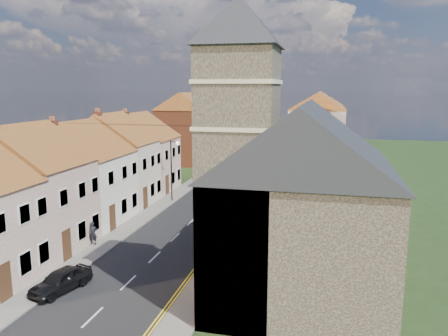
# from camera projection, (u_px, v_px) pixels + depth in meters

# --- Properties ---
(ground) EXTENTS (160.00, 160.00, 0.00)m
(ground) POSITION_uv_depth(u_px,v_px,m) (112.00, 299.00, 23.58)
(ground) COLOR #2A441D
(ground) RESTS_ON ground
(road) EXTENTS (7.00, 90.00, 0.02)m
(road) POSITION_uv_depth(u_px,v_px,m) (232.00, 182.00, 52.26)
(road) COLOR black
(road) RESTS_ON ground
(pavement_left) EXTENTS (1.80, 90.00, 0.12)m
(pavement_left) POSITION_uv_depth(u_px,v_px,m) (197.00, 180.00, 53.26)
(pavement_left) COLOR slate
(pavement_left) RESTS_ON ground
(pavement_right) EXTENTS (1.80, 90.00, 0.12)m
(pavement_right) POSITION_uv_depth(u_px,v_px,m) (268.00, 184.00, 51.25)
(pavement_right) COLOR slate
(pavement_right) RESTS_ON ground
(church) EXTENTS (11.25, 14.25, 15.20)m
(church) POSITION_uv_depth(u_px,v_px,m) (294.00, 189.00, 23.54)
(church) COLOR #302822
(church) RESTS_ON ground
(cottage_r_tudor) EXTENTS (8.30, 5.20, 9.00)m
(cottage_r_tudor) POSITION_uv_depth(u_px,v_px,m) (302.00, 179.00, 32.78)
(cottage_r_tudor) COLOR beige
(cottage_r_tudor) RESTS_ON ground
(cottage_r_white_near) EXTENTS (8.30, 6.00, 9.00)m
(cottage_r_white_near) POSITION_uv_depth(u_px,v_px,m) (307.00, 166.00, 37.94)
(cottage_r_white_near) COLOR brown
(cottage_r_white_near) RESTS_ON ground
(cottage_r_cream_mid) EXTENTS (8.30, 5.20, 9.00)m
(cottage_r_cream_mid) POSITION_uv_depth(u_px,v_px,m) (309.00, 157.00, 43.10)
(cottage_r_cream_mid) COLOR beige
(cottage_r_cream_mid) RESTS_ON ground
(cottage_r_pink) EXTENTS (8.30, 6.00, 9.00)m
(cottage_r_pink) POSITION_uv_depth(u_px,v_px,m) (312.00, 149.00, 48.26)
(cottage_r_pink) COLOR beige
(cottage_r_pink) RESTS_ON ground
(cottage_r_white_far) EXTENTS (8.30, 5.20, 9.00)m
(cottage_r_white_far) POSITION_uv_depth(u_px,v_px,m) (313.00, 143.00, 53.42)
(cottage_r_white_far) COLOR beige
(cottage_r_white_far) RESTS_ON ground
(cottage_r_cream_far) EXTENTS (8.30, 6.00, 9.00)m
(cottage_r_cream_far) POSITION_uv_depth(u_px,v_px,m) (315.00, 138.00, 58.58)
(cottage_r_cream_far) COLOR beige
(cottage_r_cream_far) RESTS_ON ground
(cottage_l_cream) EXTENTS (8.30, 6.30, 9.10)m
(cottage_l_cream) POSITION_uv_depth(u_px,v_px,m) (25.00, 186.00, 30.19)
(cottage_l_cream) COLOR beige
(cottage_l_cream) RESTS_ON ground
(cottage_l_white) EXTENTS (8.30, 6.90, 8.80)m
(cottage_l_white) POSITION_uv_depth(u_px,v_px,m) (76.00, 171.00, 36.34)
(cottage_l_white) COLOR beige
(cottage_l_white) RESTS_ON ground
(cottage_l_brick_mid) EXTENTS (8.30, 5.70, 9.10)m
(cottage_l_brick_mid) POSITION_uv_depth(u_px,v_px,m) (111.00, 158.00, 42.14)
(cottage_l_brick_mid) COLOR beige
(cottage_l_brick_mid) RESTS_ON ground
(cottage_l_pink) EXTENTS (8.30, 6.30, 8.80)m
(cottage_l_pink) POSITION_uv_depth(u_px,v_px,m) (137.00, 151.00, 47.71)
(cottage_l_pink) COLOR beige
(cottage_l_pink) RESTS_ON ground
(block_right_far) EXTENTS (8.30, 24.20, 10.50)m
(block_right_far) POSITION_uv_depth(u_px,v_px,m) (318.00, 123.00, 73.06)
(block_right_far) COLOR beige
(block_right_far) RESTS_ON ground
(block_left_far) EXTENTS (8.30, 24.20, 10.50)m
(block_left_far) POSITION_uv_depth(u_px,v_px,m) (203.00, 123.00, 72.55)
(block_left_far) COLOR brown
(block_left_far) RESTS_ON ground
(lamppost) EXTENTS (0.88, 0.15, 6.00)m
(lamppost) POSITION_uv_depth(u_px,v_px,m) (172.00, 167.00, 42.93)
(lamppost) COLOR black
(lamppost) RESTS_ON pavement_left
(car_near) EXTENTS (2.46, 3.99, 1.27)m
(car_near) POSITION_uv_depth(u_px,v_px,m) (61.00, 280.00, 24.39)
(car_near) COLOR black
(car_near) RESTS_ON ground
(car_mid) EXTENTS (2.26, 4.40, 1.38)m
(car_mid) POSITION_uv_depth(u_px,v_px,m) (215.00, 174.00, 53.87)
(car_mid) COLOR #9FA2A7
(car_mid) RESTS_ON ground
(car_far) EXTENTS (2.58, 4.48, 1.22)m
(car_far) POSITION_uv_depth(u_px,v_px,m) (237.00, 162.00, 63.18)
(car_far) COLOR navy
(car_far) RESTS_ON ground
(car_distant) EXTENTS (2.54, 4.42, 1.16)m
(car_distant) POSITION_uv_depth(u_px,v_px,m) (242.00, 150.00, 74.83)
(car_distant) COLOR #B3B6BB
(car_distant) RESTS_ON ground
(pedestrian_left) EXTENTS (0.71, 0.56, 1.70)m
(pedestrian_left) POSITION_uv_depth(u_px,v_px,m) (93.00, 233.00, 31.17)
(pedestrian_left) COLOR black
(pedestrian_left) RESTS_ON pavement_left
(pedestrian_right) EXTENTS (1.05, 0.93, 1.81)m
(pedestrian_right) POSITION_uv_depth(u_px,v_px,m) (230.00, 228.00, 32.17)
(pedestrian_right) COLOR black
(pedestrian_right) RESTS_ON pavement_right
(pedestrian_right_b) EXTENTS (0.88, 0.76, 1.56)m
(pedestrian_right_b) POSITION_uv_depth(u_px,v_px,m) (253.00, 189.00, 45.13)
(pedestrian_right_b) COLOR black
(pedestrian_right_b) RESTS_ON pavement_right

